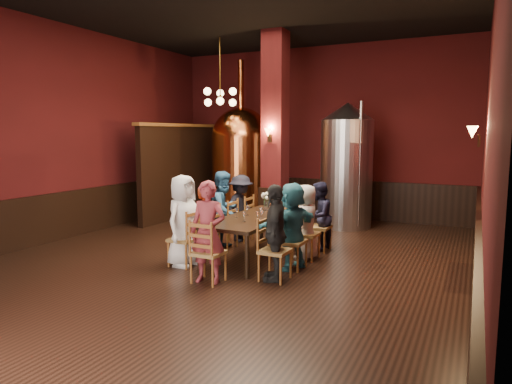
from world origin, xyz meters
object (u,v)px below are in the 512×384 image
at_px(person_1, 205,222).
at_px(person_2, 224,210).
at_px(steel_vessel, 347,165).
at_px(person_0, 183,221).
at_px(copper_kettle, 241,161).
at_px(rose_vase, 266,198).
at_px(dining_table, 255,220).

relative_size(person_1, person_2, 0.85).
distance_m(person_2, steel_vessel, 3.54).
bearing_deg(person_0, steel_vessel, -18.34).
height_order(person_1, steel_vessel, steel_vessel).
bearing_deg(person_1, person_2, 15.48).
height_order(person_0, copper_kettle, copper_kettle).
bearing_deg(copper_kettle, person_0, -74.31).
height_order(steel_vessel, rose_vase, steel_vessel).
relative_size(dining_table, copper_kettle, 0.59).
bearing_deg(dining_table, person_2, 158.78).
bearing_deg(rose_vase, person_0, -114.89).
distance_m(dining_table, person_0, 1.32).
bearing_deg(person_0, copper_kettle, 17.36).
bearing_deg(copper_kettle, person_1, -71.56).
bearing_deg(person_1, copper_kettle, 34.95).
xyz_separation_m(dining_table, person_0, (-0.87, -0.98, 0.09)).
height_order(person_0, person_2, person_0).
bearing_deg(rose_vase, person_1, -127.38).
bearing_deg(person_0, person_2, 0.63).
bearing_deg(dining_table, person_1, -158.78).
bearing_deg(steel_vessel, dining_table, -102.15).
height_order(person_1, copper_kettle, copper_kettle).
relative_size(person_1, copper_kettle, 0.31).
bearing_deg(person_2, copper_kettle, 24.30).
xyz_separation_m(person_1, rose_vase, (0.76, 1.00, 0.35)).
relative_size(person_0, steel_vessel, 0.53).
distance_m(dining_table, person_2, 0.91).
bearing_deg(rose_vase, steel_vessel, 73.12).
height_order(dining_table, person_0, person_0).
bearing_deg(rose_vase, dining_table, -82.01).
relative_size(person_1, rose_vase, 3.52).
relative_size(dining_table, rose_vase, 6.67).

